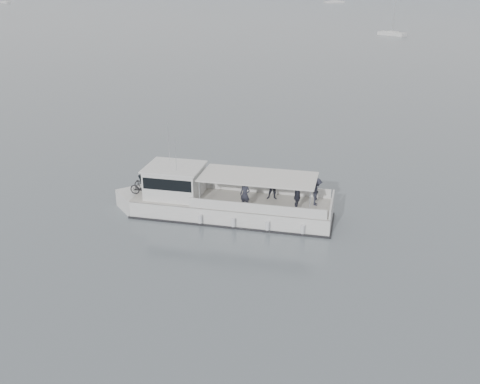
% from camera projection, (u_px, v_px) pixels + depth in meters
% --- Properties ---
extents(ground, '(1400.00, 1400.00, 0.00)m').
position_uv_depth(ground, '(203.00, 203.00, 31.74)').
color(ground, slate).
rests_on(ground, ground).
extents(tour_boat, '(12.53, 5.92, 5.27)m').
position_uv_depth(tour_boat, '(213.00, 201.00, 29.84)').
color(tour_boat, white).
rests_on(tour_boat, ground).
extents(moored_fleet, '(415.92, 284.92, 11.39)m').
position_uv_depth(moored_fleet, '(395.00, 0.00, 246.23)').
color(moored_fleet, white).
rests_on(moored_fleet, ground).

